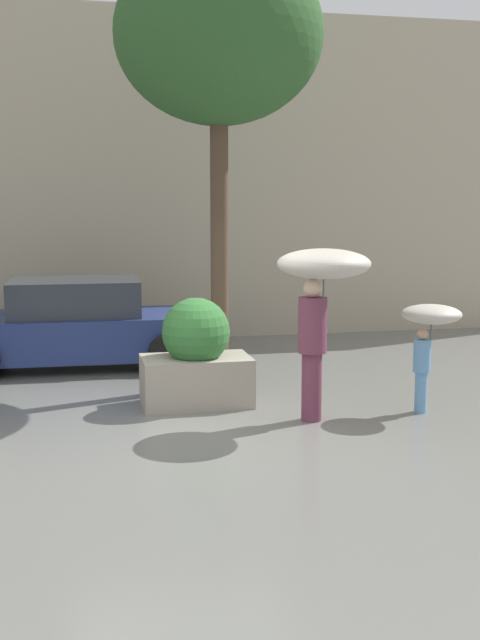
{
  "coord_description": "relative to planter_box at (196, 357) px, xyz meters",
  "views": [
    {
      "loc": [
        -1.22,
        -8.4,
        2.59
      ],
      "look_at": [
        0.98,
        1.6,
        1.05
      ],
      "focal_mm": 45.0,
      "sensor_mm": 36.0,
      "label": 1
    }
  ],
  "objects": [
    {
      "name": "person_adult",
      "position": [
        1.27,
        -1.11,
        1.01
      ],
      "size": [
        1.07,
        1.07,
        2.04
      ],
      "rotation": [
        0.0,
        0.0,
        -0.98
      ],
      "color": "brown",
      "rests_on": "ground"
    },
    {
      "name": "person_child",
      "position": [
        2.69,
        -1.0,
        0.47
      ],
      "size": [
        0.72,
        0.72,
        1.34
      ],
      "rotation": [
        0.0,
        0.0,
        -0.55
      ],
      "color": "#669ED1",
      "rests_on": "ground"
    },
    {
      "name": "street_tree",
      "position": [
        0.5,
        0.97,
        4.1
      ],
      "size": [
        2.78,
        2.78,
        5.93
      ],
      "color": "brown",
      "rests_on": "ground"
    },
    {
      "name": "building_facade",
      "position": [
        -0.38,
        5.06,
        2.38
      ],
      "size": [
        18.0,
        0.3,
        6.0
      ],
      "color": "#B7A88E",
      "rests_on": "ground"
    },
    {
      "name": "ground_plane",
      "position": [
        -0.38,
        -1.44,
        -0.62
      ],
      "size": [
        40.0,
        40.0,
        0.0
      ],
      "primitive_type": "plane",
      "color": "slate"
    },
    {
      "name": "planter_box",
      "position": [
        0.0,
        0.0,
        0.0
      ],
      "size": [
        1.37,
        0.86,
        1.37
      ],
      "color": "#9E9384",
      "rests_on": "ground"
    },
    {
      "name": "parked_car_near",
      "position": [
        -1.45,
        2.79,
        0.01
      ],
      "size": [
        4.45,
        1.97,
        1.37
      ],
      "rotation": [
        0.0,
        0.0,
        1.54
      ],
      "color": "navy",
      "rests_on": "ground"
    }
  ]
}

